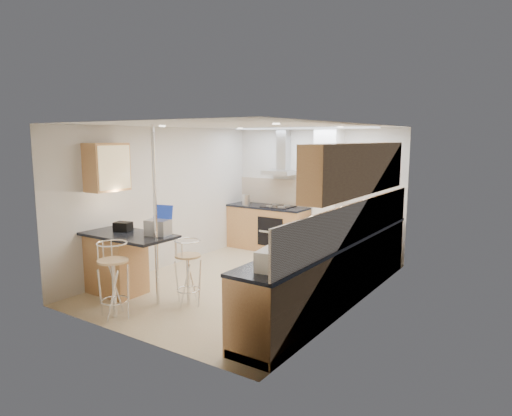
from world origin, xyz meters
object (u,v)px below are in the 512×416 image
Objects in this scene: microwave at (355,223)px; laptop at (158,227)px; bar_stool_end at (188,272)px; bread_bin at (276,260)px; bar_stool_near at (114,280)px.

laptop is at bearing 121.24° from microwave.
laptop is 0.78m from bar_stool_end.
bar_stool_end is (0.51, 0.05, -0.59)m from laptop.
laptop is 2.31m from bread_bin.
laptop is at bearing 114.74° from bar_stool_end.
bar_stool_end is (-1.74, -1.73, -0.60)m from microwave.
laptop reaches higher than bar_stool_end.
microwave is at bearing -26.07° from bar_stool_end.
bread_bin reaches higher than bar_stool_near.
bar_stool_near is 1.01m from bar_stool_end.
laptop is 0.35× the size of bar_stool_end.
bar_stool_end is at bearing 62.59° from bar_stool_near.
bread_bin reaches higher than bar_stool_end.
bar_stool_end is at bearing 127.71° from microwave.
bar_stool_near is at bearing 179.65° from bread_bin.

